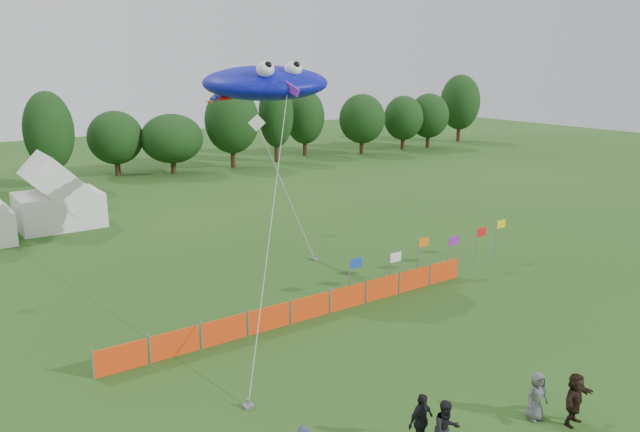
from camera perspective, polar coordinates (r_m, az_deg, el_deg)
ground at (r=20.08m, az=10.42°, el=-18.11°), size 160.00×160.00×0.00m
treeline at (r=58.65m, az=-21.23°, el=6.88°), size 104.57×8.78×8.36m
tent_right at (r=43.89m, az=-22.84°, el=1.47°), size 5.18×4.14×3.65m
barrier_fence at (r=26.51m, az=-0.93°, el=-8.35°), size 17.90×0.06×1.00m
flag_row at (r=31.41m, az=10.59°, el=-3.19°), size 10.73×0.50×2.26m
spectator_b at (r=18.22m, az=11.45°, el=-18.64°), size 0.98×0.85×1.72m
spectator_d at (r=18.50m, az=9.21°, el=-18.06°), size 1.02×0.53×1.68m
spectator_e at (r=20.64m, az=19.19°, el=-15.29°), size 0.82×0.61×1.53m
spectator_f at (r=20.77m, az=22.29°, el=-15.23°), size 1.58×0.69×1.64m
stingray_kite at (r=31.23m, az=-5.36°, el=12.01°), size 11.19×19.23×10.63m
small_kite_white at (r=38.53m, az=-4.36°, el=5.15°), size 2.20×9.03×7.23m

